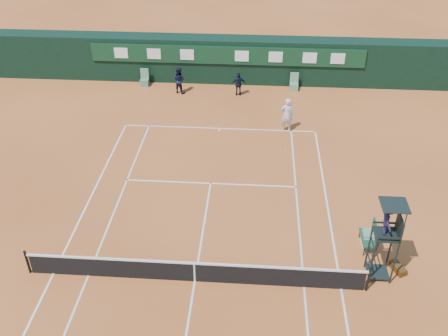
# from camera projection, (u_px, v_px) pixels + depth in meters

# --- Properties ---
(ground) EXTENTS (90.00, 90.00, 0.00)m
(ground) POSITION_uv_depth(u_px,v_px,m) (195.00, 281.00, 18.90)
(ground) COLOR #C6682E
(ground) RESTS_ON ground
(court_lines) EXTENTS (11.05, 23.85, 0.01)m
(court_lines) POSITION_uv_depth(u_px,v_px,m) (195.00, 281.00, 18.89)
(court_lines) COLOR silver
(court_lines) RESTS_ON ground
(tennis_net) EXTENTS (12.90, 0.10, 1.10)m
(tennis_net) POSITION_uv_depth(u_px,v_px,m) (194.00, 271.00, 18.61)
(tennis_net) COLOR black
(tennis_net) RESTS_ON ground
(back_wall) EXTENTS (40.00, 1.65, 3.00)m
(back_wall) POSITION_uv_depth(u_px,v_px,m) (227.00, 59.00, 33.61)
(back_wall) COLOR black
(back_wall) RESTS_ON ground
(linesman_chair_left) EXTENTS (0.55, 0.50, 1.15)m
(linesman_chair_left) POSITION_uv_depth(u_px,v_px,m) (145.00, 81.00, 33.56)
(linesman_chair_left) COLOR #527E5F
(linesman_chair_left) RESTS_ON ground
(linesman_chair_right) EXTENTS (0.55, 0.50, 1.15)m
(linesman_chair_right) POSITION_uv_depth(u_px,v_px,m) (294.00, 85.00, 32.96)
(linesman_chair_right) COLOR #5E9068
(linesman_chair_right) RESTS_ON ground
(umpire_chair) EXTENTS (0.96, 0.95, 3.42)m
(umpire_chair) POSITION_uv_depth(u_px,v_px,m) (388.00, 226.00, 17.80)
(umpire_chair) COLOR black
(umpire_chair) RESTS_ON ground
(player_bench) EXTENTS (0.56, 1.20, 1.10)m
(player_bench) POSITION_uv_depth(u_px,v_px,m) (371.00, 236.00, 20.15)
(player_bench) COLOR #1A412D
(player_bench) RESTS_ON ground
(tennis_bag) EXTENTS (0.60, 0.80, 0.27)m
(tennis_bag) POSITION_uv_depth(u_px,v_px,m) (398.00, 268.00, 19.27)
(tennis_bag) COLOR black
(tennis_bag) RESTS_ON ground
(cooler) EXTENTS (0.57, 0.57, 0.65)m
(cooler) POSITION_uv_depth(u_px,v_px,m) (369.00, 238.00, 20.41)
(cooler) COLOR silver
(cooler) RESTS_ON ground
(tennis_ball) EXTENTS (0.08, 0.08, 0.08)m
(tennis_ball) POSITION_uv_depth(u_px,v_px,m) (286.00, 150.00, 26.68)
(tennis_ball) COLOR #CAE435
(tennis_ball) RESTS_ON ground
(player) EXTENTS (0.78, 0.57, 2.01)m
(player) POSITION_uv_depth(u_px,v_px,m) (287.00, 115.00, 28.03)
(player) COLOR silver
(player) RESTS_ON ground
(ball_kid_left) EXTENTS (1.03, 0.93, 1.74)m
(ball_kid_left) POSITION_uv_depth(u_px,v_px,m) (179.00, 80.00, 32.33)
(ball_kid_left) COLOR black
(ball_kid_left) RESTS_ON ground
(ball_kid_right) EXTENTS (0.96, 0.55, 1.54)m
(ball_kid_right) POSITION_uv_depth(u_px,v_px,m) (239.00, 84.00, 32.04)
(ball_kid_right) COLOR black
(ball_kid_right) RESTS_ON ground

